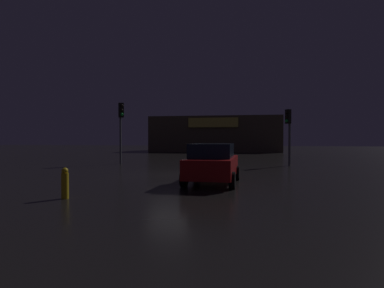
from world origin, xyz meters
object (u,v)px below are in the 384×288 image
(traffic_signal_opposite, at_px, (289,126))
(store_building, at_px, (216,134))
(traffic_signal_main, at_px, (121,120))
(car_near, at_px, (212,163))
(fire_hydrant, at_px, (65,183))

(traffic_signal_opposite, bearing_deg, store_building, 107.87)
(traffic_signal_main, xyz_separation_m, traffic_signal_opposite, (11.57, 0.55, -0.48))
(traffic_signal_main, height_order, car_near, traffic_signal_main)
(traffic_signal_main, relative_size, fire_hydrant, 4.58)
(traffic_signal_opposite, distance_m, fire_hydrant, 15.62)
(store_building, relative_size, fire_hydrant, 18.48)
(traffic_signal_opposite, relative_size, fire_hydrant, 3.94)
(traffic_signal_main, distance_m, car_near, 11.75)
(traffic_signal_opposite, bearing_deg, car_near, -113.29)
(traffic_signal_opposite, height_order, fire_hydrant, traffic_signal_opposite)
(fire_hydrant, bearing_deg, traffic_signal_opposite, 58.85)
(store_building, bearing_deg, traffic_signal_main, -100.42)
(traffic_signal_opposite, xyz_separation_m, fire_hydrant, (-8.00, -13.24, -2.16))
(traffic_signal_main, bearing_deg, fire_hydrant, -74.28)
(traffic_signal_main, bearing_deg, traffic_signal_opposite, 2.72)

